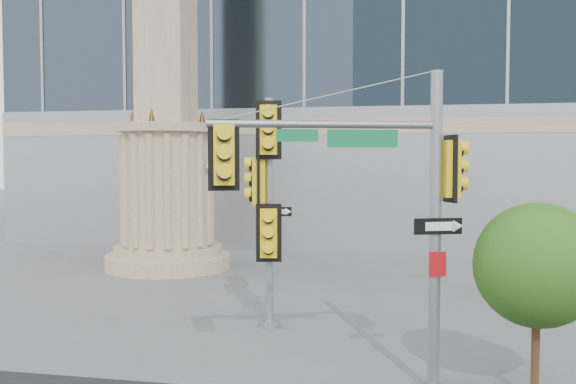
# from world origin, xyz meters

# --- Properties ---
(ground) EXTENTS (120.00, 120.00, 0.00)m
(ground) POSITION_xyz_m (0.00, 0.00, 0.00)
(ground) COLOR #545456
(ground) RESTS_ON ground
(monument) EXTENTS (4.40, 4.40, 16.60)m
(monument) POSITION_xyz_m (-6.00, 9.00, 5.52)
(monument) COLOR tan
(monument) RESTS_ON ground
(main_signal_pole) EXTENTS (3.94, 1.78, 5.32)m
(main_signal_pole) POSITION_xyz_m (2.11, -1.84, 3.29)
(main_signal_pole) COLOR slate
(main_signal_pole) RESTS_ON ground
(secondary_signal_pole) EXTENTS (0.96, 0.70, 5.26)m
(secondary_signal_pole) POSITION_xyz_m (-0.67, 1.88, 3.09)
(secondary_signal_pole) COLOR slate
(secondary_signal_pole) RESTS_ON ground
(street_tree) EXTENTS (2.05, 2.00, 3.19)m
(street_tree) POSITION_xyz_m (4.64, -1.49, 2.10)
(street_tree) COLOR tan
(street_tree) RESTS_ON ground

